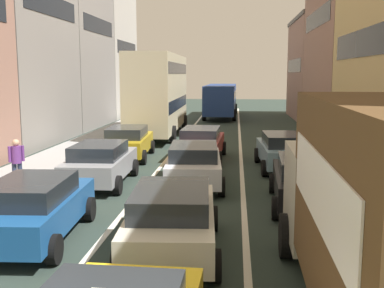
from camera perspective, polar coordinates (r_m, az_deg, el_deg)
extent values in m
cube|color=#9A9A9A|center=(24.99, -13.73, -0.56)|extent=(2.60, 64.00, 0.14)
cube|color=silver|center=(23.85, -2.30, -0.90)|extent=(0.16, 60.00, 0.01)
cube|color=silver|center=(23.65, 5.90, -1.02)|extent=(0.16, 60.00, 0.01)
cube|color=black|center=(27.43, -16.56, 15.73)|extent=(0.02, 7.04, 1.10)
cube|color=gray|center=(36.77, -16.53, 12.45)|extent=(7.00, 8.70, 13.30)
cube|color=black|center=(35.70, -11.17, 13.83)|extent=(0.02, 7.04, 1.10)
cube|color=#B2ADA3|center=(45.01, -12.27, 10.52)|extent=(7.00, 8.70, 11.27)
cube|color=black|center=(44.11, -7.85, 11.41)|extent=(0.02, 7.04, 1.10)
cube|color=#936B5B|center=(42.68, 16.94, 8.49)|extent=(7.00, 10.90, 8.32)
cube|color=black|center=(42.13, 12.22, 9.23)|extent=(0.02, 8.80, 1.10)
cube|color=#66605B|center=(42.92, 17.20, 14.25)|extent=(7.20, 10.90, 0.30)
cube|color=#936B5B|center=(32.09, 21.15, 12.83)|extent=(7.00, 10.90, 13.27)
cube|color=black|center=(31.41, 14.83, 14.44)|extent=(0.02, 8.80, 1.10)
cube|color=black|center=(20.47, 19.72, 11.40)|extent=(0.02, 8.80, 1.10)
cube|color=#B7B29E|center=(10.26, 18.33, -5.88)|extent=(2.44, 2.44, 1.90)
cube|color=black|center=(11.34, 17.16, -2.51)|extent=(2.02, 0.06, 0.70)
cube|color=white|center=(6.20, 14.95, -5.22)|extent=(0.10, 4.48, 0.90)
cylinder|color=black|center=(10.42, 11.41, -10.83)|extent=(0.32, 0.96, 0.96)
cube|color=beige|center=(10.44, -2.42, -9.53)|extent=(2.06, 4.40, 0.70)
cube|color=#1E2328|center=(10.09, -2.52, -6.86)|extent=(1.73, 2.50, 0.52)
cylinder|color=black|center=(12.03, -6.32, -8.87)|extent=(0.26, 0.65, 0.64)
cylinder|color=black|center=(11.92, 2.58, -9.00)|extent=(0.26, 0.65, 0.64)
cylinder|color=black|center=(9.32, -8.90, -14.21)|extent=(0.26, 0.65, 0.64)
cylinder|color=black|center=(9.17, 2.85, -14.50)|extent=(0.26, 0.65, 0.64)
cube|color=#194C8C|center=(11.83, -18.47, -7.80)|extent=(2.04, 4.40, 0.70)
cube|color=#1E2328|center=(11.51, -18.95, -5.39)|extent=(1.72, 2.50, 0.52)
cylinder|color=black|center=(13.56, -19.92, -7.33)|extent=(0.26, 0.65, 0.64)
cylinder|color=black|center=(13.00, -12.30, -7.69)|extent=(0.26, 0.65, 0.64)
cylinder|color=black|center=(10.33, -16.36, -12.13)|extent=(0.26, 0.65, 0.64)
cube|color=silver|center=(16.51, 0.24, -2.78)|extent=(2.07, 4.40, 0.70)
cube|color=#1E2328|center=(16.21, 0.22, -0.98)|extent=(1.73, 2.50, 0.52)
cylinder|color=black|center=(18.05, -2.57, -2.95)|extent=(0.26, 0.65, 0.64)
cylinder|color=black|center=(18.01, 3.29, -2.98)|extent=(0.26, 0.65, 0.64)
cylinder|color=black|center=(15.21, -3.38, -5.13)|extent=(0.26, 0.65, 0.64)
cylinder|color=black|center=(15.16, 3.59, -5.18)|extent=(0.26, 0.65, 0.64)
cube|color=gray|center=(17.04, -10.96, -2.59)|extent=(1.91, 4.34, 0.70)
cube|color=#1E2328|center=(16.75, -11.19, -0.84)|extent=(1.64, 2.45, 0.52)
cylinder|color=black|center=(18.73, -12.52, -2.72)|extent=(0.24, 0.65, 0.64)
cylinder|color=black|center=(18.30, -6.97, -2.85)|extent=(0.24, 0.65, 0.64)
cylinder|color=black|center=(16.01, -15.45, -4.73)|extent=(0.24, 0.65, 0.64)
cylinder|color=black|center=(15.51, -9.00, -4.96)|extent=(0.24, 0.65, 0.64)
cube|color=#A51E1E|center=(21.49, 1.14, -0.15)|extent=(1.97, 4.37, 0.70)
cube|color=#1E2328|center=(21.22, 1.08, 1.27)|extent=(1.68, 2.47, 0.52)
cylinder|color=black|center=(23.09, -0.73, -0.42)|extent=(0.24, 0.65, 0.64)
cylinder|color=black|center=(22.90, 3.83, -0.51)|extent=(0.24, 0.65, 0.64)
cylinder|color=black|center=(20.24, -1.92, -1.69)|extent=(0.24, 0.65, 0.64)
cylinder|color=black|center=(20.03, 3.28, -1.81)|extent=(0.24, 0.65, 0.64)
cube|color=#B29319|center=(22.01, -7.74, -0.02)|extent=(2.02, 4.39, 0.70)
cube|color=#1E2328|center=(21.74, -7.86, 1.37)|extent=(1.71, 2.49, 0.52)
cylinder|color=black|center=(23.65, -9.31, -0.32)|extent=(0.25, 0.65, 0.64)
cylinder|color=black|center=(23.35, -4.88, -0.35)|extent=(0.25, 0.65, 0.64)
cylinder|color=black|center=(20.84, -10.91, -1.55)|extent=(0.25, 0.65, 0.64)
cylinder|color=black|center=(20.50, -5.90, -1.60)|extent=(0.25, 0.65, 0.64)
cube|color=black|center=(14.36, 13.61, -4.74)|extent=(2.00, 4.38, 0.70)
cube|color=#1E2328|center=(14.05, 13.77, -2.70)|extent=(1.69, 2.48, 0.52)
cylinder|color=black|center=(15.80, 9.72, -4.72)|extent=(0.25, 0.65, 0.64)
cylinder|color=black|center=(15.97, 16.36, -4.80)|extent=(0.25, 0.65, 0.64)
cylinder|color=black|center=(12.97, 10.10, -7.66)|extent=(0.25, 0.65, 0.64)
cylinder|color=black|center=(13.18, 18.19, -7.70)|extent=(0.25, 0.65, 0.64)
cube|color=#759EB7|center=(19.74, 10.98, -1.08)|extent=(2.02, 4.39, 0.70)
cube|color=#1E2328|center=(19.46, 11.11, 0.45)|extent=(1.71, 2.49, 0.52)
cylinder|color=black|center=(21.11, 7.89, -1.35)|extent=(0.25, 0.65, 0.64)
cylinder|color=black|center=(21.37, 12.81, -1.36)|extent=(0.25, 0.65, 0.64)
cylinder|color=black|center=(18.25, 8.77, -2.91)|extent=(0.25, 0.65, 0.64)
cylinder|color=black|center=(18.55, 14.44, -2.90)|extent=(0.25, 0.65, 0.64)
cube|color=#BFB793|center=(29.84, -4.01, 4.25)|extent=(2.63, 10.53, 2.40)
cube|color=black|center=(29.81, -4.02, 4.94)|extent=(2.65, 9.90, 0.70)
cube|color=#BFB793|center=(29.76, -4.05, 8.63)|extent=(2.63, 10.53, 2.16)
cube|color=black|center=(29.76, -4.06, 9.10)|extent=(2.65, 9.90, 0.64)
cylinder|color=black|center=(33.86, -5.13, 2.70)|extent=(0.31, 1.00, 1.00)
cylinder|color=black|center=(33.53, -0.91, 2.68)|extent=(0.31, 1.00, 1.00)
cylinder|color=black|center=(27.10, -7.59, 1.22)|extent=(0.31, 1.00, 1.00)
cylinder|color=black|center=(26.68, -2.33, 1.17)|extent=(0.31, 1.00, 1.00)
cube|color=navy|center=(42.48, 3.53, 5.52)|extent=(2.65, 10.54, 2.40)
cube|color=black|center=(42.46, 3.53, 6.00)|extent=(2.67, 9.91, 0.70)
cylinder|color=black|center=(46.39, 2.18, 4.29)|extent=(0.31, 1.00, 1.00)
cylinder|color=black|center=(46.29, 5.28, 4.25)|extent=(0.31, 1.00, 1.00)
cylinder|color=black|center=(39.50, 1.49, 3.56)|extent=(0.31, 1.00, 1.00)
cylinder|color=black|center=(39.38, 5.12, 3.52)|extent=(0.31, 1.00, 1.00)
cylinder|color=#262D47|center=(17.58, -20.07, -3.47)|extent=(0.16, 0.16, 0.82)
cylinder|color=#262D47|center=(17.56, -20.65, -3.52)|extent=(0.16, 0.16, 0.82)
cylinder|color=#66337F|center=(17.44, -20.48, -1.21)|extent=(0.34, 0.34, 0.60)
sphere|color=tan|center=(17.38, -20.55, 0.15)|extent=(0.24, 0.24, 0.24)
cylinder|color=#66337F|center=(17.47, -19.77, -1.06)|extent=(0.10, 0.10, 0.55)
cylinder|color=#66337F|center=(17.41, -21.20, -1.17)|extent=(0.10, 0.10, 0.55)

